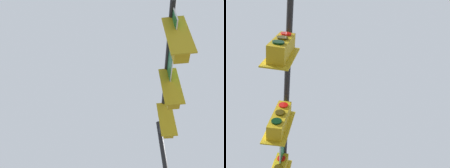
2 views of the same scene
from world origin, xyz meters
TOP-DOWN VIEW (x-y plane):
  - signal_pole_near at (-2.32, -8.91)m, footprint 6.50×0.54m

SIDE VIEW (x-z plane):
  - signal_pole_near at x=-2.32m, z-range 1.68..8.84m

